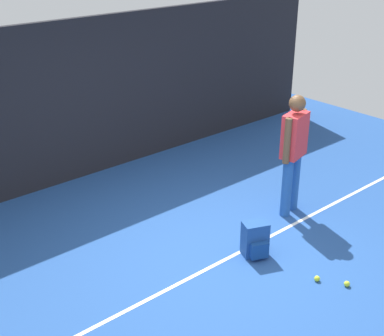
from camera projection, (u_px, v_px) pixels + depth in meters
name	position (u px, v px, depth m)	size (l,w,h in m)	color
ground_plane	(213.00, 252.00, 6.67)	(12.00, 12.00, 0.00)	#234C93
back_fence	(81.00, 100.00, 8.23)	(10.00, 0.10, 2.47)	black
court_line	(226.00, 259.00, 6.51)	(9.00, 0.05, 0.00)	white
tennis_player	(294.00, 148.00, 7.19)	(0.52, 0.31, 1.70)	#2659A5
backpack	(255.00, 240.00, 6.52)	(0.35, 0.36, 0.44)	#1E478C
tennis_ball_near_player	(317.00, 279.00, 6.11)	(0.07, 0.07, 0.07)	#CCE033
tennis_ball_mid_court	(347.00, 284.00, 6.02)	(0.07, 0.07, 0.07)	#CCE033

